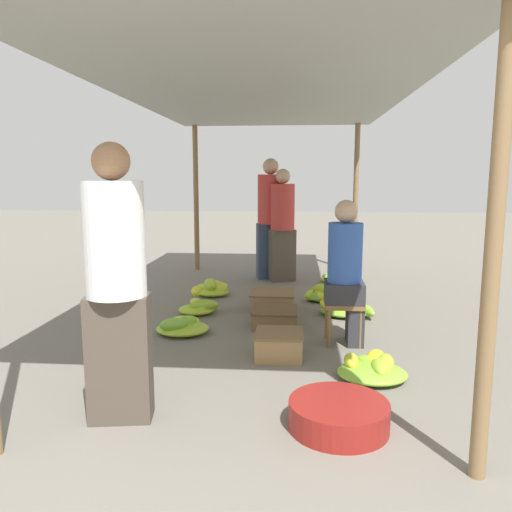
{
  "coord_description": "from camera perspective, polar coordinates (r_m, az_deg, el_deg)",
  "views": [
    {
      "loc": [
        0.35,
        -2.06,
        1.47
      ],
      "look_at": [
        0.0,
        2.18,
        0.8
      ],
      "focal_mm": 35.0,
      "sensor_mm": 36.0,
      "label": 1
    }
  ],
  "objects": [
    {
      "name": "crate_near",
      "position": [
        5.01,
        2.17,
        -7.04
      ],
      "size": [
        0.45,
        0.45,
        0.18
      ],
      "color": "brown",
      "rests_on": "ground"
    },
    {
      "name": "banana_pile_right_2",
      "position": [
        6.06,
        7.37,
        -4.43
      ],
      "size": [
        0.44,
        0.37,
        0.22
      ],
      "color": "#A7C72E",
      "rests_on": "ground"
    },
    {
      "name": "crate_far",
      "position": [
        5.63,
        1.9,
        -5.09
      ],
      "size": [
        0.49,
        0.49,
        0.21
      ],
      "color": "#9E7A4C",
      "rests_on": "ground"
    },
    {
      "name": "stool",
      "position": [
        4.53,
        9.97,
        -6.04
      ],
      "size": [
        0.34,
        0.34,
        0.38
      ],
      "color": "brown",
      "rests_on": "ground"
    },
    {
      "name": "banana_pile_right_1",
      "position": [
        7.14,
        9.44,
        -2.51
      ],
      "size": [
        0.52,
        0.54,
        0.2
      ],
      "color": "#AFCA2D",
      "rests_on": "ground"
    },
    {
      "name": "banana_pile_left_0",
      "position": [
        4.88,
        -8.41,
        -7.88
      ],
      "size": [
        0.5,
        0.55,
        0.18
      ],
      "color": "#84B934",
      "rests_on": "ground"
    },
    {
      "name": "canopy_post_front_right",
      "position": [
        2.55,
        25.49,
        0.74
      ],
      "size": [
        0.08,
        0.08,
        2.28
      ],
      "primitive_type": "cylinder",
      "color": "olive",
      "rests_on": "ground"
    },
    {
      "name": "canopy_post_back_left",
      "position": [
        8.04,
        -6.86,
        6.54
      ],
      "size": [
        0.08,
        0.08,
        2.28
      ],
      "primitive_type": "cylinder",
      "color": "olive",
      "rests_on": "ground"
    },
    {
      "name": "vendor_foreground",
      "position": [
        3.06,
        -15.69,
        -2.73
      ],
      "size": [
        0.4,
        0.4,
        1.67
      ],
      "color": "#4C4238",
      "rests_on": "ground"
    },
    {
      "name": "basin_black",
      "position": [
        3.12,
        9.42,
        -17.49
      ],
      "size": [
        0.59,
        0.59,
        0.17
      ],
      "color": "maroon",
      "rests_on": "ground"
    },
    {
      "name": "canopy_post_back_right",
      "position": [
        7.93,
        11.31,
        6.4
      ],
      "size": [
        0.08,
        0.08,
        2.28
      ],
      "primitive_type": "cylinder",
      "color": "olive",
      "rests_on": "ground"
    },
    {
      "name": "crate_mid",
      "position": [
        4.18,
        2.66,
        -10.07
      ],
      "size": [
        0.39,
        0.39,
        0.21
      ],
      "color": "#9E7A4C",
      "rests_on": "ground"
    },
    {
      "name": "vendor_seated",
      "position": [
        4.45,
        10.33,
        -1.65
      ],
      "size": [
        0.35,
        0.34,
        1.28
      ],
      "color": "#2D2D33",
      "rests_on": "ground"
    },
    {
      "name": "shopper_walking_mid",
      "position": [
        7.26,
        1.66,
        4.48
      ],
      "size": [
        0.45,
        0.45,
        1.74
      ],
      "color": "#384766",
      "rests_on": "ground"
    },
    {
      "name": "banana_pile_right_3",
      "position": [
        3.9,
        13.25,
        -12.37
      ],
      "size": [
        0.51,
        0.56,
        0.16
      ],
      "color": "#8CBC33",
      "rests_on": "ground"
    },
    {
      "name": "banana_pile_left_1",
      "position": [
        5.48,
        -6.46,
        -5.74
      ],
      "size": [
        0.45,
        0.39,
        0.31
      ],
      "color": "yellow",
      "rests_on": "ground"
    },
    {
      "name": "banana_pile_left_2",
      "position": [
        6.32,
        -4.95,
        -3.72
      ],
      "size": [
        0.45,
        0.41,
        0.22
      ],
      "color": "#BED02A",
      "rests_on": "ground"
    },
    {
      "name": "ground_plane",
      "position": [
        2.55,
        -4.43,
        -26.16
      ],
      "size": [
        40.0,
        40.0,
        0.0
      ],
      "primitive_type": "plane",
      "color": "slate",
      "rests_on": "ground"
    },
    {
      "name": "canopy_tarp",
      "position": [
        5.2,
        0.83,
        18.19
      ],
      "size": [
        2.91,
        5.91,
        0.04
      ],
      "primitive_type": "cube",
      "color": "#9EA399",
      "rests_on": "canopy_post_front_left"
    },
    {
      "name": "shopper_walking_far",
      "position": [
        7.09,
        3.05,
        3.73
      ],
      "size": [
        0.44,
        0.44,
        1.59
      ],
      "color": "#4C4238",
      "rests_on": "ground"
    },
    {
      "name": "banana_pile_right_0",
      "position": [
        5.48,
        10.04,
        -5.63
      ],
      "size": [
        0.61,
        0.5,
        0.29
      ],
      "color": "yellow",
      "rests_on": "ground"
    }
  ]
}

